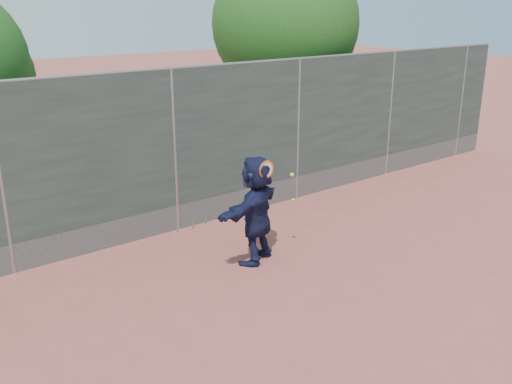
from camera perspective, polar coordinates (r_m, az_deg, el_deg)
ground at (r=8.36m, az=4.75°, el=-10.85°), size 80.00×80.00×0.00m
player at (r=9.23m, az=0.00°, el=-1.76°), size 1.73×1.17×1.79m
ball_ground at (r=12.32m, az=3.74°, el=-0.79°), size 0.07×0.07×0.07m
fence at (r=10.44m, az=-8.15°, el=4.38°), size 20.00×0.06×3.03m
swing_action at (r=8.93m, az=1.30°, el=2.10°), size 0.72×0.13×0.51m
tree_right at (r=14.72m, az=3.36°, el=16.08°), size 3.78×3.60×5.39m
weed_clump at (r=10.92m, az=-6.17°, el=-2.88°), size 0.68×0.07×0.30m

